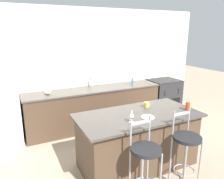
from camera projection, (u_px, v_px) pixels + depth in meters
The scene contains 14 objects.
ground_plane at pixel (101, 132), 4.86m from camera, with size 18.00×18.00×0.00m, color tan.
wall_back at pixel (89, 68), 5.14m from camera, with size 6.00×0.07×2.70m.
back_counter at pixel (95, 107), 5.08m from camera, with size 3.14×0.70×0.92m.
sink_faucet at pixel (91, 81), 5.10m from camera, with size 0.02×0.13×0.22m.
kitchen_island at pixel (137, 140), 3.58m from camera, with size 1.97×0.99×0.90m.
oven_range at pixel (163, 97), 5.91m from camera, with size 0.78×0.67×0.93m.
bar_stool_near at pixel (145, 158), 2.77m from camera, with size 0.39×0.39×1.12m.
bar_stool_far at pixel (186, 145), 3.07m from camera, with size 0.39×0.39×1.12m.
dinner_plate at pixel (148, 117), 3.33m from camera, with size 0.21×0.21×0.02m.
wine_glass at pixel (132, 114), 3.13m from camera, with size 0.07×0.07×0.19m.
coffee_mug at pixel (147, 105), 3.78m from camera, with size 0.12×0.09×0.09m.
tumbler_cup at pixel (188, 106), 3.62m from camera, with size 0.07×0.07×0.14m.
pumpkin_decoration at pixel (48, 92), 4.47m from camera, with size 0.13×0.13×0.12m.
soap_bottle at pixel (132, 82), 5.32m from camera, with size 0.04×0.04×0.17m.
Camera 1 is at (-1.73, -4.11, 2.18)m, focal length 35.00 mm.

